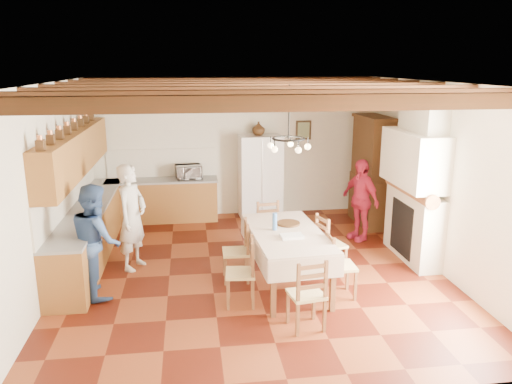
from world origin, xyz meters
TOP-DOWN VIEW (x-y plane):
  - floor at (0.00, 0.00)m, footprint 6.00×6.50m
  - ceiling at (0.00, 0.00)m, footprint 6.00×6.50m
  - wall_back at (0.00, 3.26)m, footprint 6.00×0.02m
  - wall_front at (0.00, -3.26)m, footprint 6.00×0.02m
  - wall_left at (-3.01, 0.00)m, footprint 0.02×6.50m
  - wall_right at (3.01, 0.00)m, footprint 0.02×6.50m
  - ceiling_beams at (0.00, 0.00)m, footprint 6.00×6.30m
  - lower_cabinets_left at (-2.70, 1.05)m, footprint 0.60×4.30m
  - lower_cabinets_back at (-1.55, 2.95)m, footprint 2.30×0.60m
  - countertop_left at (-2.70, 1.05)m, footprint 0.62×4.30m
  - countertop_back at (-1.55, 2.95)m, footprint 2.34×0.62m
  - backsplash_left at (-2.98, 1.05)m, footprint 0.03×4.30m
  - backsplash_back at (-1.55, 3.23)m, footprint 2.30×0.03m
  - upper_cabinets at (-2.83, 1.05)m, footprint 0.35×4.20m
  - fireplace at (2.72, 0.20)m, footprint 0.56×1.60m
  - wall_picture at (1.55, 3.23)m, footprint 0.34×0.03m
  - refrigerator at (0.55, 3.01)m, footprint 0.93×0.77m
  - hutch at (2.75, 2.15)m, footprint 0.54×1.25m
  - dining_table at (0.44, -0.61)m, footprint 1.14×2.05m
  - chandelier at (0.44, -0.61)m, footprint 0.47×0.47m
  - chair_left_near at (-0.31, -1.09)m, footprint 0.44×0.46m
  - chair_left_far at (-0.29, -0.29)m, footprint 0.41×0.43m
  - chair_right_near at (1.15, -1.03)m, footprint 0.40×0.42m
  - chair_right_far at (1.25, -0.17)m, footprint 0.50×0.51m
  - chair_end_near at (0.45, -1.85)m, footprint 0.48×0.46m
  - chair_end_far at (0.39, 0.59)m, footprint 0.47×0.45m
  - person_man at (-1.90, 0.42)m, footprint 0.65×0.75m
  - person_woman_blue at (-2.32, -0.50)m, footprint 0.89×0.98m
  - person_woman_red at (2.22, 1.27)m, footprint 0.71×0.99m
  - microwave at (-0.98, 2.95)m, footprint 0.58×0.43m
  - fridge_vase at (0.52, 3.01)m, footprint 0.34×0.34m

SIDE VIEW (x-z plane):
  - floor at x=0.00m, z-range -0.02..0.00m
  - lower_cabinets_left at x=-2.70m, z-range 0.00..0.86m
  - lower_cabinets_back at x=-1.55m, z-range 0.00..0.86m
  - chair_left_near at x=-0.31m, z-range 0.00..0.96m
  - chair_left_far at x=-0.29m, z-range 0.00..0.96m
  - chair_right_near at x=1.15m, z-range 0.00..0.96m
  - chair_right_far at x=1.25m, z-range 0.00..0.96m
  - chair_end_near at x=0.45m, z-range 0.00..0.96m
  - chair_end_far at x=0.39m, z-range 0.00..0.96m
  - person_woman_red at x=2.22m, z-range 0.00..1.56m
  - dining_table at x=0.44m, z-range 0.35..1.22m
  - person_woman_blue at x=-2.32m, z-range 0.00..1.65m
  - person_man at x=-1.90m, z-range 0.00..1.74m
  - countertop_left at x=-2.70m, z-range 0.86..0.90m
  - countertop_back at x=-1.55m, z-range 0.86..0.90m
  - refrigerator at x=0.55m, z-range 0.00..1.79m
  - microwave at x=-0.98m, z-range 0.90..1.19m
  - hutch at x=2.75m, z-range 0.00..2.26m
  - backsplash_left at x=-2.98m, z-range 0.90..1.50m
  - backsplash_back at x=-1.55m, z-range 0.90..1.50m
  - fireplace at x=2.72m, z-range 0.00..2.80m
  - wall_back at x=0.00m, z-range 0.00..3.00m
  - wall_front at x=0.00m, z-range 0.00..3.00m
  - wall_left at x=-3.01m, z-range 0.00..3.00m
  - wall_right at x=3.01m, z-range 0.00..3.00m
  - upper_cabinets at x=-2.83m, z-range 1.50..2.20m
  - wall_picture at x=1.55m, z-range 1.64..2.06m
  - fridge_vase at x=0.52m, z-range 1.79..2.08m
  - chandelier at x=0.44m, z-range 2.23..2.27m
  - ceiling_beams at x=0.00m, z-range 2.83..2.99m
  - ceiling at x=0.00m, z-range 3.00..3.02m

